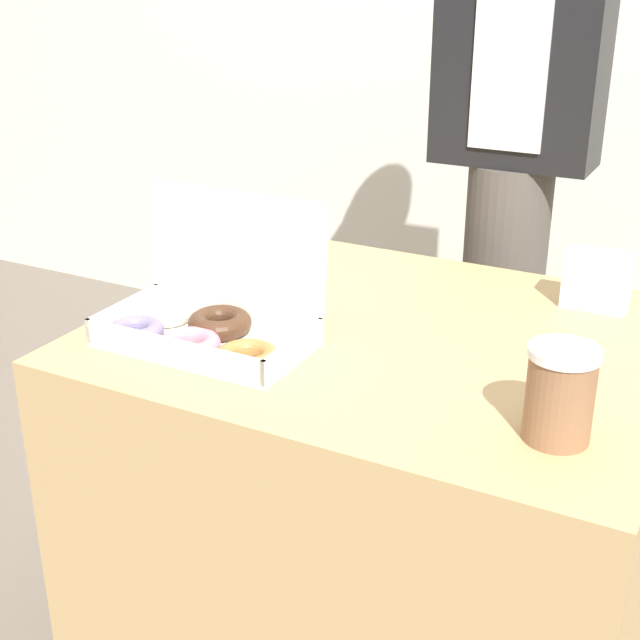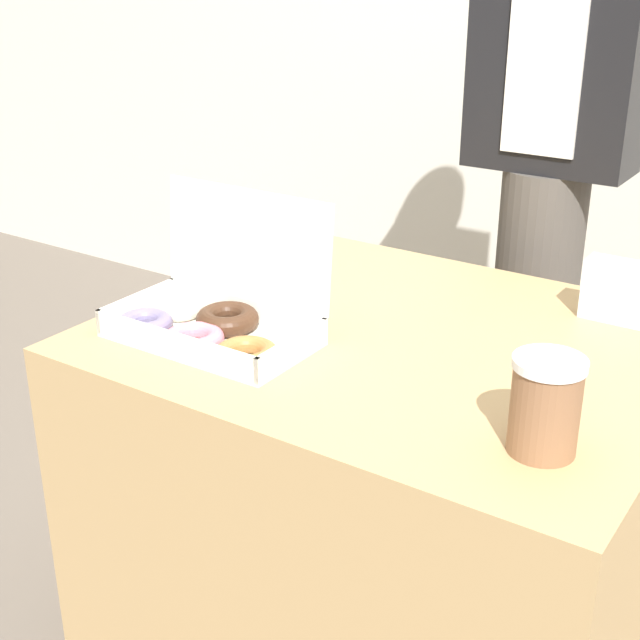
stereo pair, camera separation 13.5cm
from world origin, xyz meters
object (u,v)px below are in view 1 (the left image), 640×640
donut_box (205,321)px  napkin_holder (597,280)px  coffee_cup (560,394)px  person_customer (515,135)px

donut_box → napkin_holder: donut_box is taller
donut_box → coffee_cup: (0.60, -0.04, 0.03)m
donut_box → person_customer: person_customer is taller
coffee_cup → person_customer: bearing=110.9°
coffee_cup → person_customer: 0.93m
person_customer → coffee_cup: bearing=-69.1°
napkin_holder → person_customer: 0.48m
coffee_cup → donut_box: bearing=176.0°
donut_box → person_customer: size_ratio=0.21×
donut_box → napkin_holder: size_ratio=2.99×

